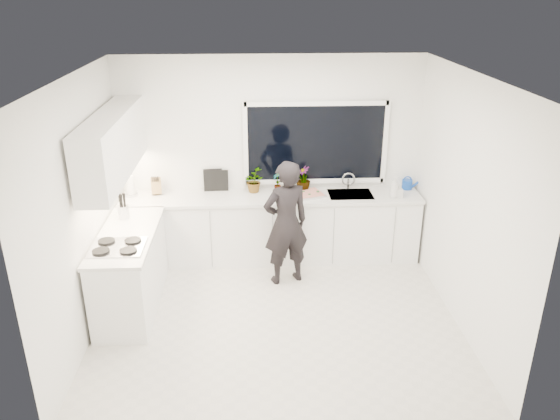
{
  "coord_description": "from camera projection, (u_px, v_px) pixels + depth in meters",
  "views": [
    {
      "loc": [
        -0.24,
        -5.26,
        3.51
      ],
      "look_at": [
        0.06,
        0.4,
        1.15
      ],
      "focal_mm": 35.0,
      "sensor_mm": 36.0,
      "label": 1
    }
  ],
  "objects": [
    {
      "name": "faucet",
      "position": [
        348.0,
        181.0,
        7.38
      ],
      "size": [
        0.03,
        0.03,
        0.22
      ],
      "primitive_type": "cylinder",
      "color": "silver",
      "rests_on": "countertop_back"
    },
    {
      "name": "paper_towel_roll",
      "position": [
        130.0,
        186.0,
        7.15
      ],
      "size": [
        0.12,
        0.12,
        0.26
      ],
      "primitive_type": "cylinder",
      "rotation": [
        0.0,
        0.0,
        0.06
      ],
      "color": "silver",
      "rests_on": "countertop_back"
    },
    {
      "name": "countertop_left",
      "position": [
        126.0,
        235.0,
        6.11
      ],
      "size": [
        0.62,
        1.6,
        0.04
      ],
      "primitive_type": "cube",
      "color": "silver",
      "rests_on": "base_cabinets_left"
    },
    {
      "name": "utensil_crock",
      "position": [
        124.0,
        212.0,
        6.48
      ],
      "size": [
        0.14,
        0.14,
        0.16
      ],
      "primitive_type": "cylinder",
      "rotation": [
        0.0,
        0.0,
        -0.06
      ],
      "color": "silver",
      "rests_on": "countertop_left"
    },
    {
      "name": "wall_right",
      "position": [
        465.0,
        203.0,
        5.79
      ],
      "size": [
        0.02,
        3.5,
        2.7
      ],
      "primitive_type": "cube",
      "color": "white",
      "rests_on": "ground"
    },
    {
      "name": "upper_cabinets",
      "position": [
        113.0,
        145.0,
        6.06
      ],
      "size": [
        0.34,
        2.1,
        0.7
      ],
      "primitive_type": "cube",
      "color": "white",
      "rests_on": "wall_left"
    },
    {
      "name": "sink",
      "position": [
        350.0,
        198.0,
        7.26
      ],
      "size": [
        0.58,
        0.42,
        0.14
      ],
      "primitive_type": "cube",
      "color": "silver",
      "rests_on": "countertop_back"
    },
    {
      "name": "base_cabinets_left",
      "position": [
        131.0,
        271.0,
        6.28
      ],
      "size": [
        0.58,
        1.6,
        0.88
      ],
      "primitive_type": "cube",
      "color": "white",
      "rests_on": "floor"
    },
    {
      "name": "wall_back",
      "position": [
        270.0,
        157.0,
        7.31
      ],
      "size": [
        4.0,
        0.02,
        2.7
      ],
      "primitive_type": "cube",
      "color": "white",
      "rests_on": "ground"
    },
    {
      "name": "pizza",
      "position": [
        305.0,
        194.0,
        7.17
      ],
      "size": [
        0.51,
        0.43,
        0.01
      ],
      "primitive_type": "cube",
      "rotation": [
        0.0,
        0.0,
        0.33
      ],
      "color": "#B41818",
      "rests_on": "pizza_tray"
    },
    {
      "name": "stovetop",
      "position": [
        117.0,
        247.0,
        5.77
      ],
      "size": [
        0.56,
        0.48,
        0.03
      ],
      "primitive_type": "cube",
      "color": "black",
      "rests_on": "countertop_left"
    },
    {
      "name": "knife_block",
      "position": [
        156.0,
        186.0,
        7.21
      ],
      "size": [
        0.14,
        0.12,
        0.22
      ],
      "primitive_type": "cube",
      "rotation": [
        0.0,
        0.0,
        0.16
      ],
      "color": "olive",
      "rests_on": "countertop_back"
    },
    {
      "name": "pizza_tray",
      "position": [
        305.0,
        195.0,
        7.18
      ],
      "size": [
        0.56,
        0.49,
        0.03
      ],
      "primitive_type": "cube",
      "rotation": [
        0.0,
        0.0,
        0.33
      ],
      "color": "silver",
      "rests_on": "countertop_back"
    },
    {
      "name": "person",
      "position": [
        286.0,
        223.0,
        6.67
      ],
      "size": [
        0.67,
        0.55,
        1.59
      ],
      "primitive_type": "imported",
      "rotation": [
        0.0,
        0.0,
        3.48
      ],
      "color": "black",
      "rests_on": "floor"
    },
    {
      "name": "ceiling",
      "position": [
        276.0,
        75.0,
        5.17
      ],
      "size": [
        4.0,
        3.5,
        0.02
      ],
      "primitive_type": "cube",
      "color": "white",
      "rests_on": "wall_back"
    },
    {
      "name": "base_cabinets_back",
      "position": [
        272.0,
        229.0,
        7.38
      ],
      "size": [
        3.92,
        0.58,
        0.88
      ],
      "primitive_type": "cube",
      "color": "white",
      "rests_on": "floor"
    },
    {
      "name": "floor",
      "position": [
        277.0,
        317.0,
        6.21
      ],
      "size": [
        4.0,
        3.5,
        0.02
      ],
      "primitive_type": "cube",
      "color": "beige",
      "rests_on": "ground"
    },
    {
      "name": "herb_plants",
      "position": [
        273.0,
        180.0,
        7.28
      ],
      "size": [
        0.94,
        0.33,
        0.34
      ],
      "color": "#26662D",
      "rests_on": "countertop_back"
    },
    {
      "name": "window",
      "position": [
        316.0,
        143.0,
        7.23
      ],
      "size": [
        1.8,
        0.02,
        1.0
      ],
      "primitive_type": "cube",
      "color": "black",
      "rests_on": "wall_back"
    },
    {
      "name": "watering_can",
      "position": [
        407.0,
        184.0,
        7.4
      ],
      "size": [
        0.17,
        0.17,
        0.13
      ],
      "primitive_type": "cylinder",
      "rotation": [
        0.0,
        0.0,
        0.24
      ],
      "color": "#1243AE",
      "rests_on": "countertop_back"
    },
    {
      "name": "picture_frame_large",
      "position": [
        220.0,
        180.0,
        7.33
      ],
      "size": [
        0.22,
        0.02,
        0.28
      ],
      "primitive_type": "cube",
      "rotation": [
        0.0,
        0.0,
        -0.0
      ],
      "color": "black",
      "rests_on": "countertop_back"
    },
    {
      "name": "wall_left",
      "position": [
        81.0,
        211.0,
        5.59
      ],
      "size": [
        0.02,
        3.5,
        2.7
      ],
      "primitive_type": "cube",
      "color": "white",
      "rests_on": "ground"
    },
    {
      "name": "countertop_back",
      "position": [
        272.0,
        197.0,
        7.19
      ],
      "size": [
        3.94,
        0.62,
        0.04
      ],
      "primitive_type": "cube",
      "color": "silver",
      "rests_on": "base_cabinets_back"
    },
    {
      "name": "picture_frame_small",
      "position": [
        213.0,
        180.0,
        7.32
      ],
      "size": [
        0.25,
        0.04,
        0.3
      ],
      "primitive_type": "cube",
      "rotation": [
        0.0,
        0.0,
        0.08
      ],
      "color": "black",
      "rests_on": "countertop_back"
    },
    {
      "name": "soap_bottles",
      "position": [
        396.0,
        188.0,
        7.08
      ],
      "size": [
        0.18,
        0.14,
        0.29
      ],
      "color": "#D8BF66",
      "rests_on": "countertop_back"
    }
  ]
}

